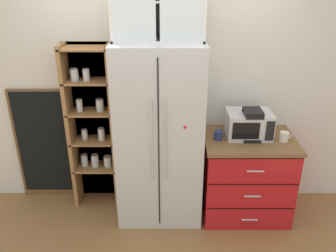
# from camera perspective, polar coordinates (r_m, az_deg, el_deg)

# --- Properties ---
(ground_plane) EXTENTS (10.69, 10.69, 0.00)m
(ground_plane) POSITION_cam_1_polar(r_m,az_deg,el_deg) (3.94, -1.50, -13.86)
(ground_plane) COLOR olive
(wall_back_cream) EXTENTS (4.99, 0.10, 2.55)m
(wall_back_cream) POSITION_cam_1_polar(r_m,az_deg,el_deg) (3.68, -1.59, 5.98)
(wall_back_cream) COLOR silver
(wall_back_cream) RESTS_ON ground
(refrigerator) EXTENTS (0.84, 0.64, 1.85)m
(refrigerator) POSITION_cam_1_polar(r_m,az_deg,el_deg) (3.48, -1.65, -1.39)
(refrigerator) COLOR silver
(refrigerator) RESTS_ON ground
(pantry_shelf_column) EXTENTS (0.53, 0.30, 1.79)m
(pantry_shelf_column) POSITION_cam_1_polar(r_m,az_deg,el_deg) (3.78, -12.38, 0.13)
(pantry_shelf_column) COLOR brown
(pantry_shelf_column) RESTS_ON ground
(counter_cabinet) EXTENTS (0.91, 0.68, 0.89)m
(counter_cabinet) POSITION_cam_1_polar(r_m,az_deg,el_deg) (3.79, 12.37, -7.93)
(counter_cabinet) COLOR red
(counter_cabinet) RESTS_ON ground
(microwave) EXTENTS (0.44, 0.33, 0.26)m
(microwave) POSITION_cam_1_polar(r_m,az_deg,el_deg) (3.56, 12.82, 0.32)
(microwave) COLOR silver
(microwave) RESTS_ON counter_cabinet
(coffee_maker) EXTENTS (0.17, 0.20, 0.31)m
(coffee_maker) POSITION_cam_1_polar(r_m,az_deg,el_deg) (3.52, 13.21, 0.42)
(coffee_maker) COLOR black
(coffee_maker) RESTS_ON counter_cabinet
(mug_navy) EXTENTS (0.11, 0.08, 0.09)m
(mug_navy) POSITION_cam_1_polar(r_m,az_deg,el_deg) (3.46, 7.96, -1.48)
(mug_navy) COLOR navy
(mug_navy) RESTS_ON counter_cabinet
(mug_cream) EXTENTS (0.12, 0.09, 0.10)m
(mug_cream) POSITION_cam_1_polar(r_m,az_deg,el_deg) (3.59, 18.24, -1.61)
(mug_cream) COLOR silver
(mug_cream) RESTS_ON counter_cabinet
(bottle_amber) EXTENTS (0.07, 0.07, 0.27)m
(bottle_amber) POSITION_cam_1_polar(r_m,az_deg,el_deg) (3.48, 13.34, -0.47)
(bottle_amber) COLOR brown
(bottle_amber) RESTS_ON counter_cabinet
(bottle_clear) EXTENTS (0.07, 0.07, 0.30)m
(bottle_clear) POSITION_cam_1_polar(r_m,az_deg,el_deg) (3.60, 12.88, 0.65)
(bottle_clear) COLOR silver
(bottle_clear) RESTS_ON counter_cabinet
(upper_cabinet) EXTENTS (0.81, 0.32, 0.67)m
(upper_cabinet) POSITION_cam_1_polar(r_m,az_deg,el_deg) (3.19, -1.91, 19.80)
(upper_cabinet) COLOR silver
(upper_cabinet) RESTS_ON refrigerator
(chalkboard_menu) EXTENTS (0.60, 0.04, 1.30)m
(chalkboard_menu) POSITION_cam_1_polar(r_m,az_deg,el_deg) (4.09, -19.99, -2.99)
(chalkboard_menu) COLOR brown
(chalkboard_menu) RESTS_ON ground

